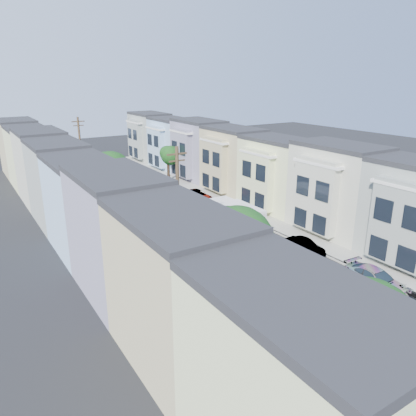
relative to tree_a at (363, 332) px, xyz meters
The scene contains 27 objects.
ground 16.62m from the tree_a, 66.81° to the left, with size 160.00×160.00×0.00m, color black.
road_slab 30.70m from the tree_a, 78.02° to the left, with size 12.00×70.00×0.02m, color black.
curb_left 30.04m from the tree_a, 89.51° to the left, with size 0.30×70.00×0.15m, color gray.
curb_right 32.48m from the tree_a, 67.43° to the left, with size 0.30×70.00×0.15m, color gray.
sidewalk_left 30.06m from the tree_a, 92.02° to the left, with size 2.60×70.00×0.15m, color gray.
sidewalk_right 32.99m from the tree_a, 65.32° to the left, with size 2.60×70.00×0.15m, color gray.
centerline 30.70m from the tree_a, 78.02° to the left, with size 0.12×70.00×0.01m, color gold.
townhouse_row_left 30.44m from the tree_a, 99.27° to the left, with size 5.00×70.00×8.50m, color beige.
townhouse_row_right 34.75m from the tree_a, 59.57° to the left, with size 5.00×70.00×8.50m, color beige.
tree_a is the anchor object (origin of this frame).
tree_b 9.37m from the tree_a, 90.00° to the left, with size 4.70×4.70×7.59m.
tree_c 20.55m from the tree_a, 90.00° to the left, with size 4.43×4.43×7.23m.
tree_d 31.96m from the tree_a, 90.00° to the left, with size 4.70×4.70×7.49m.
tree_e 45.48m from the tree_a, 90.00° to the left, with size 4.61×4.61×6.92m.
tree_far_r 45.94m from the tree_a, 73.31° to the left, with size 2.85×2.85×5.24m.
utility_pole_near 16.72m from the tree_a, 89.99° to the left, with size 1.60×0.26×10.00m.
utility_pole_far 42.72m from the tree_a, 90.00° to the left, with size 1.60×0.26×10.00m.
fedex_truck 22.84m from the tree_a, 68.20° to the left, with size 2.60×6.76×3.24m.
lead_sedan 31.29m from the tree_a, 73.04° to the left, with size 2.08×4.51×1.25m, color black.
parked_left_b 9.34m from the tree_a, 80.51° to the left, with size 1.72×4.08×1.22m, color black.
parked_left_c 17.21m from the tree_a, 85.21° to the left, with size 1.99×4.74×1.42m, color #B2B7BA.
parked_left_d 26.20m from the tree_a, 86.90° to the left, with size 1.78×4.24×1.27m, color #560A12.
parked_right_a 13.76m from the tree_a, 32.11° to the left, with size 1.99×4.73×1.42m, color #3B3E43.
parked_right_b 18.60m from the tree_a, 51.99° to the left, with size 1.34×3.78×1.26m, color silver.
parked_right_c 34.86m from the tree_a, 71.14° to the left, with size 2.30×4.99×1.39m, color black.
parked_right_d 42.77m from the tree_a, 74.75° to the left, with size 1.33×3.78×1.26m, color black.
motorcycle 13.15m from the tree_a, 20.92° to the left, with size 0.29×2.14×0.85m.
Camera 1 is at (-19.85, -23.72, 14.96)m, focal length 35.00 mm.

